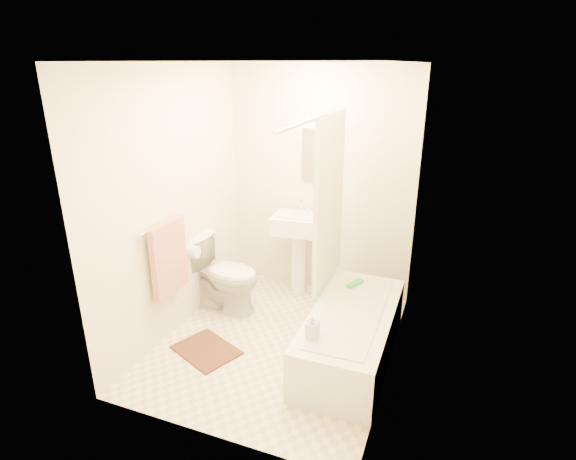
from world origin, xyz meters
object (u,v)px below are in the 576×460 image
at_px(sink, 298,251).
at_px(bath_mat, 206,350).
at_px(bathtub, 351,334).
at_px(soap_bottle, 312,327).
at_px(toilet, 223,274).

xyz_separation_m(sink, bath_mat, (-0.38, -1.32, -0.48)).
xyz_separation_m(bathtub, bath_mat, (-1.20, -0.41, -0.20)).
height_order(bathtub, bath_mat, bathtub).
distance_m(bathtub, soap_bottle, 0.61).
height_order(sink, bathtub, sink).
relative_size(sink, bath_mat, 1.81).
bearing_deg(bathtub, bath_mat, -161.34).
height_order(toilet, soap_bottle, toilet).
bearing_deg(soap_bottle, bathtub, 67.59).
bearing_deg(bathtub, toilet, 167.00).
bearing_deg(soap_bottle, sink, 113.97).
xyz_separation_m(toilet, soap_bottle, (1.22, -0.81, 0.14)).
distance_m(sink, bath_mat, 1.46).
distance_m(bath_mat, soap_bottle, 1.13).
bearing_deg(bathtub, soap_bottle, -112.41).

